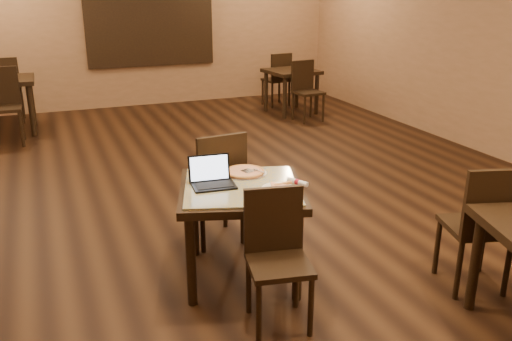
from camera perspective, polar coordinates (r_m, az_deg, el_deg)
name	(u,v)px	position (r m, az deg, el deg)	size (l,w,h in m)	color
ground	(207,198)	(5.88, -5.22, -2.92)	(10.00, 10.00, 0.00)	black
wall_back	(122,24)	(10.37, -13.90, 14.75)	(8.00, 0.02, 3.00)	#966D4C
wall_right	(509,42)	(7.65, 25.12, 12.15)	(0.02, 10.00, 3.00)	#966D4C
mural	(150,20)	(10.41, -11.08, 15.24)	(2.34, 0.05, 1.64)	#274F8F
tiled_table	(241,198)	(4.10, -1.54, -2.92)	(1.15, 1.15, 0.76)	black
chair_main_near	(276,249)	(3.65, 2.16, -8.28)	(0.47, 0.47, 0.93)	black
chair_main_far	(218,182)	(4.68, -4.07, -1.23)	(0.48, 0.48, 1.02)	black
laptop	(212,177)	(4.08, -4.69, -0.74)	(0.34, 0.27, 0.22)	black
plate	(278,188)	(3.99, 2.32, -1.90)	(0.24, 0.24, 0.01)	white
pizza_slice	(278,187)	(3.98, 2.32, -1.70)	(0.19, 0.19, 0.02)	#F8E8A5
pizza_pan	(245,173)	(4.32, -1.18, -0.27)	(0.35, 0.35, 0.01)	silver
pizza_whole	(245,171)	(4.31, -1.19, -0.10)	(0.32, 0.32, 0.02)	#F8E8A5
spatula	(248,171)	(4.30, -0.84, -0.03)	(0.09, 0.21, 0.01)	silver
napkin_roll	(297,182)	(4.09, 4.39, -1.21)	(0.12, 0.18, 0.04)	white
other_table_a	(291,77)	(9.67, 3.74, 9.79)	(0.90, 0.90, 0.76)	black
other_table_a_chair_near	(306,87)	(9.17, 5.24, 8.75)	(0.47, 0.47, 0.99)	black
other_table_a_chair_far	(278,76)	(10.20, 2.37, 9.86)	(0.47, 0.47, 0.99)	black
other_table_b	(3,88)	(9.13, -25.04, 7.89)	(0.91, 0.91, 0.84)	black
other_table_b_chair_near	(3,101)	(8.52, -25.08, 6.61)	(0.48, 0.48, 1.08)	black
other_table_b_chair_far	(5,86)	(9.76, -24.87, 8.04)	(0.48, 0.48, 1.08)	black
other_table_c_chair_far	(483,222)	(4.27, 22.75, -5.00)	(0.54, 0.54, 1.00)	black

